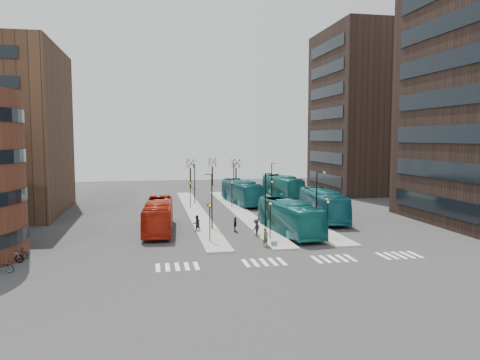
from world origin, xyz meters
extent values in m
plane|color=#2A2A2D|center=(0.00, 0.00, 0.00)|extent=(160.00, 160.00, 0.00)
cube|color=gray|center=(-4.00, 30.00, 0.07)|extent=(2.50, 45.00, 0.15)
cube|color=gray|center=(2.00, 30.00, 0.07)|extent=(2.50, 45.00, 0.15)
cube|color=gray|center=(8.00, 30.00, 0.07)|extent=(2.50, 45.00, 0.15)
cube|color=navy|center=(1.20, 8.97, 0.27)|extent=(0.51, 0.46, 0.54)
imported|color=#AA1D0D|center=(-9.16, 18.36, 1.69)|extent=(3.60, 12.30, 3.38)
imported|color=#125D5D|center=(4.43, 14.87, 1.76)|extent=(3.97, 12.82, 3.52)
imported|color=#135863|center=(3.71, 37.44, 1.81)|extent=(4.34, 13.22, 3.62)
imported|color=#145A66|center=(10.98, 22.10, 1.84)|extent=(4.46, 13.48, 3.68)
imported|color=#136160|center=(12.44, 45.17, 1.80)|extent=(4.17, 13.16, 3.60)
imported|color=#444229|center=(0.47, 9.33, 0.88)|extent=(0.76, 0.70, 1.75)
imported|color=black|center=(-5.15, 17.38, 0.90)|extent=(1.09, 0.99, 1.81)
imported|color=black|center=(-1.09, 16.53, 0.80)|extent=(0.68, 1.01, 1.60)
imported|color=black|center=(0.70, 14.21, 0.86)|extent=(1.24, 1.24, 1.72)
imported|color=gray|center=(-21.00, 4.81, 0.48)|extent=(1.93, 1.01, 0.96)
imported|color=gray|center=(-21.00, 7.61, 0.53)|extent=(1.84, 0.80, 1.07)
imported|color=gray|center=(-21.00, 8.98, 0.49)|extent=(1.97, 1.22, 0.98)
cube|color=silver|center=(-9.50, 4.00, 0.01)|extent=(0.35, 2.40, 0.01)
cube|color=silver|center=(-8.75, 4.00, 0.01)|extent=(0.35, 2.40, 0.01)
cube|color=silver|center=(-8.00, 4.00, 0.01)|extent=(0.35, 2.40, 0.01)
cube|color=silver|center=(-7.25, 4.00, 0.01)|extent=(0.35, 2.40, 0.01)
cube|color=silver|center=(-6.50, 4.00, 0.01)|extent=(0.35, 2.40, 0.01)
cube|color=silver|center=(-2.50, 4.00, 0.01)|extent=(0.35, 2.40, 0.01)
cube|color=silver|center=(-1.75, 4.00, 0.01)|extent=(0.35, 2.40, 0.01)
cube|color=silver|center=(-1.00, 4.00, 0.01)|extent=(0.35, 2.40, 0.01)
cube|color=silver|center=(-0.25, 4.00, 0.01)|extent=(0.35, 2.40, 0.01)
cube|color=silver|center=(0.50, 4.00, 0.01)|extent=(0.35, 2.40, 0.01)
cube|color=silver|center=(3.50, 4.00, 0.01)|extent=(0.35, 2.40, 0.01)
cube|color=silver|center=(4.25, 4.00, 0.01)|extent=(0.35, 2.40, 0.01)
cube|color=silver|center=(5.00, 4.00, 0.01)|extent=(0.35, 2.40, 0.01)
cube|color=silver|center=(5.75, 4.00, 0.01)|extent=(0.35, 2.40, 0.01)
cube|color=silver|center=(6.50, 4.00, 0.01)|extent=(0.35, 2.40, 0.01)
cube|color=silver|center=(9.50, 4.00, 0.01)|extent=(0.35, 2.40, 0.01)
cube|color=silver|center=(10.25, 4.00, 0.01)|extent=(0.35, 2.40, 0.01)
cube|color=silver|center=(11.00, 4.00, 0.01)|extent=(0.35, 2.40, 0.01)
cube|color=silver|center=(11.75, 4.00, 0.01)|extent=(0.35, 2.40, 0.01)
cube|color=silver|center=(12.50, 4.00, 0.01)|extent=(0.35, 2.40, 0.01)
cube|color=black|center=(21.94, 16.00, 2.50)|extent=(0.12, 16.00, 2.00)
cube|color=black|center=(21.94, 16.00, 6.50)|extent=(0.12, 16.00, 2.00)
cube|color=black|center=(21.94, 16.00, 10.50)|extent=(0.12, 16.00, 2.00)
cube|color=black|center=(21.94, 16.00, 14.50)|extent=(0.12, 16.00, 2.00)
cube|color=black|center=(21.94, 16.00, 18.50)|extent=(0.12, 16.00, 2.00)
cube|color=black|center=(21.94, 16.00, 22.50)|extent=(0.12, 16.00, 2.00)
cube|color=black|center=(32.00, 50.00, 15.00)|extent=(20.00, 20.00, 30.00)
cube|color=black|center=(21.94, 50.00, 2.50)|extent=(0.12, 16.00, 2.00)
cube|color=black|center=(21.94, 50.00, 6.50)|extent=(0.12, 16.00, 2.00)
cube|color=black|center=(21.94, 50.00, 10.50)|extent=(0.12, 16.00, 2.00)
cube|color=black|center=(21.94, 50.00, 14.50)|extent=(0.12, 16.00, 2.00)
cube|color=black|center=(21.94, 50.00, 18.50)|extent=(0.12, 16.00, 2.00)
cube|color=black|center=(21.94, 50.00, 22.50)|extent=(0.12, 16.00, 2.00)
cube|color=black|center=(21.94, 50.00, 26.50)|extent=(0.12, 16.00, 2.00)
cylinder|color=black|center=(-4.40, 12.00, 1.90)|extent=(0.10, 0.10, 3.50)
cube|color=black|center=(-4.40, 12.00, 3.65)|extent=(0.45, 0.10, 0.30)
cube|color=yellow|center=(-4.40, 11.94, 3.65)|extent=(0.20, 0.02, 0.20)
cylinder|color=black|center=(-4.40, 34.00, 1.90)|extent=(0.10, 0.10, 3.50)
cube|color=black|center=(-4.40, 34.00, 3.65)|extent=(0.45, 0.10, 0.30)
cube|color=yellow|center=(-4.40, 33.94, 3.65)|extent=(0.20, 0.02, 0.20)
cylinder|color=black|center=(1.60, 12.00, 1.90)|extent=(0.10, 0.10, 3.50)
cube|color=black|center=(1.60, 12.00, 3.65)|extent=(0.45, 0.10, 0.30)
cube|color=yellow|center=(1.60, 11.94, 3.65)|extent=(0.20, 0.02, 0.20)
cylinder|color=black|center=(1.60, 34.00, 1.90)|extent=(0.10, 0.10, 3.50)
cube|color=black|center=(1.60, 34.00, 3.65)|extent=(0.45, 0.10, 0.30)
cube|color=yellow|center=(1.60, 33.94, 3.65)|extent=(0.20, 0.02, 0.20)
cylinder|color=black|center=(7.60, 12.00, 1.90)|extent=(0.10, 0.10, 3.50)
cube|color=black|center=(7.60, 12.00, 3.65)|extent=(0.45, 0.10, 0.30)
cube|color=yellow|center=(7.60, 11.94, 3.65)|extent=(0.20, 0.02, 0.20)
cylinder|color=black|center=(7.60, 34.00, 1.90)|extent=(0.10, 0.10, 3.50)
cube|color=black|center=(7.60, 34.00, 3.65)|extent=(0.45, 0.10, 0.30)
cube|color=yellow|center=(7.60, 33.94, 3.65)|extent=(0.20, 0.02, 0.20)
cylinder|color=black|center=(-3.40, 18.00, 3.15)|extent=(0.14, 0.14, 6.00)
cylinder|color=black|center=(-3.85, 18.00, 6.15)|extent=(0.90, 0.08, 0.08)
sphere|color=silver|center=(-4.30, 18.00, 6.15)|extent=(0.24, 0.24, 0.24)
cylinder|color=black|center=(-3.40, 38.00, 3.15)|extent=(0.14, 0.14, 6.00)
cylinder|color=black|center=(-3.85, 38.00, 6.15)|extent=(0.90, 0.08, 0.08)
sphere|color=silver|center=(-4.30, 38.00, 6.15)|extent=(0.24, 0.24, 0.24)
cylinder|color=black|center=(2.60, 18.00, 3.15)|extent=(0.14, 0.14, 6.00)
cylinder|color=black|center=(3.05, 18.00, 6.15)|extent=(0.90, 0.08, 0.08)
sphere|color=silver|center=(3.50, 18.00, 6.15)|extent=(0.24, 0.24, 0.24)
cylinder|color=black|center=(2.60, 38.00, 3.15)|extent=(0.14, 0.14, 6.00)
cylinder|color=black|center=(3.05, 38.00, 6.15)|extent=(0.90, 0.08, 0.08)
sphere|color=silver|center=(3.50, 38.00, 6.15)|extent=(0.24, 0.24, 0.24)
cylinder|color=black|center=(8.60, 18.00, 3.15)|extent=(0.14, 0.14, 6.00)
cylinder|color=black|center=(9.05, 18.00, 6.15)|extent=(0.90, 0.08, 0.08)
sphere|color=silver|center=(9.50, 18.00, 6.15)|extent=(0.24, 0.24, 0.24)
cylinder|color=black|center=(8.60, 38.00, 3.15)|extent=(0.14, 0.14, 6.00)
cylinder|color=black|center=(9.05, 38.00, 6.15)|extent=(0.90, 0.08, 0.08)
sphere|color=silver|center=(9.50, 38.00, 6.15)|extent=(0.24, 0.24, 0.24)
cylinder|color=black|center=(-2.00, 62.00, 2.00)|extent=(0.30, 0.30, 4.00)
cylinder|color=black|center=(-1.30, 62.00, 4.90)|extent=(0.10, 1.56, 1.95)
cylinder|color=black|center=(-1.78, 62.67, 4.90)|extent=(1.48, 0.59, 1.97)
cylinder|color=black|center=(-2.57, 62.41, 4.90)|extent=(0.90, 1.31, 1.99)
cylinder|color=black|center=(-2.57, 61.59, 4.90)|extent=(0.89, 1.31, 1.99)
cylinder|color=black|center=(-1.79, 61.33, 4.90)|extent=(1.48, 0.58, 1.97)
cylinder|color=black|center=(3.00, 66.00, 2.00)|extent=(0.30, 0.30, 4.00)
cylinder|color=black|center=(3.70, 66.00, 4.90)|extent=(0.10, 1.56, 1.95)
cylinder|color=black|center=(3.22, 66.67, 4.90)|extent=(1.48, 0.59, 1.97)
cylinder|color=black|center=(2.43, 66.41, 4.90)|extent=(0.90, 1.31, 1.99)
cylinder|color=black|center=(2.43, 65.59, 4.90)|extent=(0.89, 1.31, 1.99)
cylinder|color=black|center=(3.21, 65.33, 4.90)|extent=(1.48, 0.58, 1.97)
cylinder|color=black|center=(7.00, 60.00, 2.00)|extent=(0.30, 0.30, 4.00)
cylinder|color=black|center=(7.70, 60.00, 4.90)|extent=(0.10, 1.56, 1.95)
cylinder|color=black|center=(7.22, 60.67, 4.90)|extent=(1.48, 0.59, 1.97)
cylinder|color=black|center=(6.43, 60.41, 4.90)|extent=(0.90, 1.31, 1.99)
cylinder|color=black|center=(6.43, 59.59, 4.90)|extent=(0.89, 1.31, 1.99)
cylinder|color=black|center=(7.21, 59.33, 4.90)|extent=(1.48, 0.58, 1.97)
camera|label=1|loc=(-9.95, -32.18, 10.09)|focal=35.00mm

